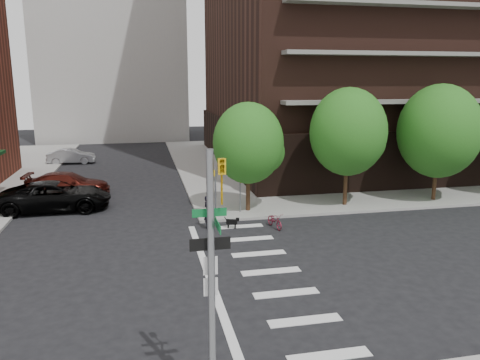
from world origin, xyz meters
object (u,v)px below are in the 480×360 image
object	(u,v)px
scooter	(275,220)
parked_car_silver	(71,156)
parked_car_black	(55,196)
parked_car_maroon	(68,184)
dog_walker	(208,212)
traffic_signal	(213,304)

from	to	relation	value
scooter	parked_car_silver	bearing A→B (deg)	109.73
parked_car_black	parked_car_maroon	distance (m)	3.65
parked_car_black	scooter	size ratio (longest dim) A/B	4.08
parked_car_black	dog_walker	bearing A→B (deg)	-122.65
parked_car_black	parked_car_silver	size ratio (longest dim) A/B	1.49
parked_car_black	dog_walker	xyz separation A→B (m)	(8.26, -5.26, 0.02)
parked_car_maroon	dog_walker	distance (m)	12.03
parked_car_black	parked_car_maroon	size ratio (longest dim) A/B	1.16
parked_car_silver	parked_car_maroon	bearing A→B (deg)	-173.27
traffic_signal	scooter	distance (m)	14.13
parked_car_black	parked_car_silver	distance (m)	16.35
parked_car_maroon	parked_car_black	bearing A→B (deg)	-178.30
parked_car_silver	scooter	world-z (taller)	parked_car_silver
traffic_signal	parked_car_silver	xyz separation A→B (m)	(-7.73, 35.05, -2.01)
traffic_signal	parked_car_maroon	xyz separation A→B (m)	(-6.29, 22.39, -1.92)
traffic_signal	parked_car_maroon	distance (m)	23.34
traffic_signal	parked_car_silver	bearing A→B (deg)	102.44
parked_car_black	parked_car_maroon	world-z (taller)	parked_car_black
parked_car_maroon	scooter	bearing A→B (deg)	-125.06
traffic_signal	dog_walker	bearing A→B (deg)	82.39
parked_car_maroon	parked_car_silver	distance (m)	12.74
parked_car_silver	scooter	bearing A→B (deg)	-149.46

